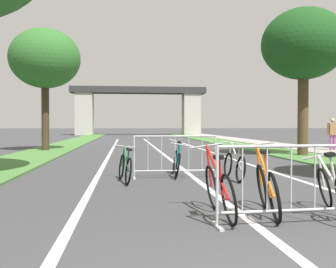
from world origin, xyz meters
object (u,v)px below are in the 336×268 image
bicycle_green_3 (125,167)px  pedestrian_with_backpack (333,131)px  crowd_barrier_second (175,157)px  bicycle_red_2 (219,189)px  bicycle_silver_0 (234,165)px  tree_left_maple_mid (45,59)px  tree_right_cypress_far (303,45)px  bicycle_teal_5 (177,162)px  crowd_barrier_nearest (291,185)px  bicycle_white_4 (333,190)px  bicycle_orange_1 (267,188)px

bicycle_green_3 → pedestrian_with_backpack: bearing=33.3°
crowd_barrier_second → bicycle_red_2: 4.08m
bicycle_silver_0 → tree_left_maple_mid: bearing=120.3°
bicycle_red_2 → bicycle_green_3: bearing=111.0°
tree_right_cypress_far → crowd_barrier_second: tree_right_cypress_far is taller
bicycle_green_3 → bicycle_teal_5: size_ratio=0.93×
tree_left_maple_mid → crowd_barrier_nearest: 16.66m
crowd_barrier_second → pedestrian_with_backpack: size_ratio=1.27×
pedestrian_with_backpack → bicycle_red_2: bearing=-128.0°
bicycle_white_4 → pedestrian_with_backpack: 14.65m
tree_right_cypress_far → crowd_barrier_second: size_ratio=2.96×
pedestrian_with_backpack → crowd_barrier_nearest: bearing=-124.4°
tree_left_maple_mid → crowd_barrier_second: bearing=-63.5°
bicycle_red_2 → bicycle_white_4: bicycle_red_2 is taller
crowd_barrier_second → bicycle_red_2: size_ratio=1.21×
bicycle_orange_1 → pedestrian_with_backpack: (8.06, 12.61, 0.61)m
pedestrian_with_backpack → bicycle_silver_0: bearing=-133.1°
bicycle_orange_1 → tree_right_cypress_far: bearing=72.9°
crowd_barrier_second → bicycle_silver_0: crowd_barrier_second is taller
bicycle_white_4 → tree_right_cypress_far: bearing=80.9°
bicycle_white_4 → bicycle_orange_1: bearing=-175.7°
bicycle_green_3 → bicycle_white_4: size_ratio=0.98×
tree_left_maple_mid → crowd_barrier_second: size_ratio=2.92×
crowd_barrier_nearest → bicycle_green_3: bearing=118.5°
tree_right_cypress_far → pedestrian_with_backpack: (2.71, 2.48, -3.63)m
crowd_barrier_nearest → bicycle_teal_5: crowd_barrier_nearest is taller
crowd_barrier_second → bicycle_red_2: crowd_barrier_second is taller
bicycle_green_3 → bicycle_white_4: bearing=-59.6°
tree_left_maple_mid → pedestrian_with_backpack: size_ratio=3.70×
tree_right_cypress_far → bicycle_orange_1: bearing=-117.8°
bicycle_orange_1 → bicycle_green_3: bearing=131.2°
bicycle_red_2 → bicycle_teal_5: size_ratio=0.99×
crowd_barrier_nearest → bicycle_white_4: 0.89m
bicycle_orange_1 → bicycle_green_3: (-2.05, 3.48, -0.04)m
tree_left_maple_mid → pedestrian_with_backpack: tree_left_maple_mid is taller
tree_right_cypress_far → bicycle_orange_1: size_ratio=3.67×
tree_left_maple_mid → bicycle_teal_5: (5.26, -10.01, -4.21)m
bicycle_orange_1 → bicycle_red_2: bicycle_orange_1 is taller
crowd_barrier_second → bicycle_white_4: crowd_barrier_second is taller
crowd_barrier_nearest → crowd_barrier_second: 4.67m
tree_right_cypress_far → bicycle_green_3: (-7.40, -6.65, -4.29)m
bicycle_silver_0 → pedestrian_with_backpack: (7.53, 9.02, 0.65)m
bicycle_white_4 → bicycle_teal_5: 4.86m
tree_left_maple_mid → bicycle_green_3: 12.37m
tree_left_maple_mid → bicycle_orange_1: size_ratio=3.62×
bicycle_orange_1 → bicycle_red_2: (-0.72, -0.04, 0.00)m
crowd_barrier_second → bicycle_silver_0: bearing=-18.4°
bicycle_red_2 → bicycle_white_4: 1.65m
bicycle_red_2 → pedestrian_with_backpack: size_ratio=1.05×
bicycle_green_3 → bicycle_teal_5: bearing=26.5°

